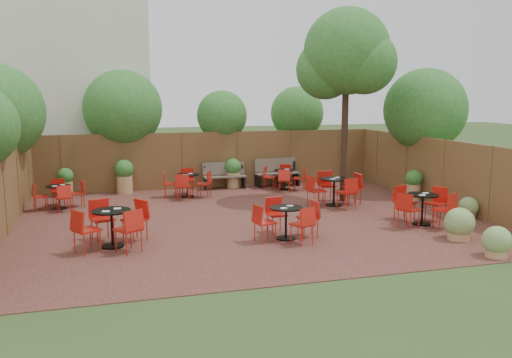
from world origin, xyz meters
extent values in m
plane|color=#354F23|center=(0.00, 0.00, 0.00)|extent=(80.00, 80.00, 0.00)
cube|color=#3B1C18|center=(0.00, 0.00, 0.01)|extent=(12.00, 10.00, 0.02)
cube|color=brown|center=(0.00, 5.00, 1.00)|extent=(12.00, 0.08, 2.00)
cube|color=brown|center=(-6.00, 0.00, 1.00)|extent=(0.08, 10.00, 2.00)
cube|color=brown|center=(6.00, 0.00, 1.00)|extent=(0.08, 10.00, 2.00)
cube|color=silver|center=(-4.50, 8.00, 4.00)|extent=(5.00, 4.00, 8.00)
sphere|color=#2A6A22|center=(-3.00, 5.70, 2.82)|extent=(2.72, 2.72, 2.72)
sphere|color=#2A6A22|center=(0.50, 5.60, 2.55)|extent=(1.83, 1.83, 1.83)
sphere|color=#2A6A22|center=(3.50, 5.80, 2.61)|extent=(2.03, 2.03, 2.03)
sphere|color=#2A6A22|center=(6.60, 2.00, 2.82)|extent=(2.72, 2.72, 2.72)
cylinder|color=black|center=(3.46, 1.48, 2.43)|extent=(0.26, 0.26, 4.82)
sphere|color=#2A6A22|center=(3.46, 1.48, 4.59)|extent=(2.60, 2.60, 2.60)
sphere|color=#2A6A22|center=(2.96, 1.88, 4.06)|extent=(1.82, 1.82, 1.82)
sphere|color=#2A6A22|center=(3.86, 1.08, 4.26)|extent=(1.90, 1.90, 1.90)
cube|color=brown|center=(0.36, 4.55, 0.45)|extent=(1.50, 0.46, 0.05)
cube|color=brown|center=(0.36, 4.75, 0.72)|extent=(1.50, 0.12, 0.45)
cube|color=black|center=(-0.32, 4.55, 0.22)|extent=(0.06, 0.45, 0.40)
cube|color=black|center=(1.04, 4.55, 0.22)|extent=(0.06, 0.45, 0.40)
cube|color=brown|center=(2.30, 4.55, 0.48)|extent=(1.66, 0.66, 0.05)
cube|color=brown|center=(2.30, 4.77, 0.78)|extent=(1.62, 0.30, 0.49)
cube|color=black|center=(1.56, 4.55, 0.24)|extent=(0.12, 0.49, 0.43)
cube|color=black|center=(3.03, 4.55, 0.24)|extent=(0.12, 0.49, 0.43)
cylinder|color=black|center=(2.89, 0.90, 0.04)|extent=(0.49, 0.49, 0.03)
cylinder|color=black|center=(2.89, 0.90, 0.43)|extent=(0.06, 0.06, 0.77)
cylinder|color=black|center=(2.89, 0.90, 0.83)|extent=(0.84, 0.84, 0.03)
cube|color=white|center=(3.02, 0.99, 0.85)|extent=(0.17, 0.13, 0.02)
cube|color=white|center=(2.78, 0.77, 0.85)|extent=(0.17, 0.13, 0.02)
cylinder|color=black|center=(0.30, -2.19, 0.04)|extent=(0.44, 0.44, 0.03)
cylinder|color=black|center=(0.30, -2.19, 0.39)|extent=(0.05, 0.05, 0.70)
cylinder|color=black|center=(0.30, -2.19, 0.76)|extent=(0.77, 0.77, 0.03)
cube|color=white|center=(0.42, -2.11, 0.78)|extent=(0.16, 0.13, 0.02)
cube|color=white|center=(0.20, -2.31, 0.78)|extent=(0.16, 0.13, 0.02)
cylinder|color=black|center=(-3.56, -1.75, 0.04)|extent=(0.49, 0.49, 0.03)
cylinder|color=black|center=(-3.56, -1.75, 0.43)|extent=(0.06, 0.06, 0.77)
cylinder|color=black|center=(-3.56, -1.75, 0.83)|extent=(0.84, 0.84, 0.03)
cube|color=white|center=(-3.43, -1.66, 0.85)|extent=(0.19, 0.16, 0.02)
cube|color=white|center=(-3.67, -1.89, 0.85)|extent=(0.19, 0.16, 0.02)
cylinder|color=black|center=(-5.00, 2.67, 0.03)|extent=(0.40, 0.40, 0.03)
cylinder|color=black|center=(-5.00, 2.67, 0.36)|extent=(0.05, 0.05, 0.64)
cylinder|color=black|center=(-5.00, 2.67, 0.69)|extent=(0.70, 0.70, 0.03)
cube|color=white|center=(-4.89, 2.75, 0.71)|extent=(0.15, 0.12, 0.01)
cube|color=white|center=(-5.09, 2.56, 0.71)|extent=(0.15, 0.12, 0.01)
cylinder|color=black|center=(-1.14, 3.42, 0.03)|extent=(0.44, 0.44, 0.03)
cylinder|color=black|center=(-1.14, 3.42, 0.39)|extent=(0.05, 0.05, 0.70)
cylinder|color=black|center=(-1.14, 3.42, 0.75)|extent=(0.76, 0.76, 0.03)
cube|color=white|center=(-1.02, 3.50, 0.77)|extent=(0.16, 0.13, 0.01)
cube|color=white|center=(-1.24, 3.30, 0.77)|extent=(0.16, 0.13, 0.01)
cylinder|color=black|center=(2.32, 3.80, 0.03)|extent=(0.41, 0.41, 0.03)
cylinder|color=black|center=(2.32, 3.80, 0.37)|extent=(0.05, 0.05, 0.66)
cylinder|color=black|center=(2.32, 3.80, 0.71)|extent=(0.72, 0.72, 0.03)
cube|color=white|center=(2.44, 3.88, 0.73)|extent=(0.16, 0.14, 0.01)
cube|color=white|center=(2.23, 3.69, 0.73)|extent=(0.16, 0.14, 0.01)
cylinder|color=black|center=(4.10, -1.86, 0.04)|extent=(0.47, 0.47, 0.03)
cylinder|color=black|center=(4.10, -1.86, 0.41)|extent=(0.05, 0.05, 0.74)
cylinder|color=black|center=(4.10, -1.86, 0.79)|extent=(0.81, 0.81, 0.03)
cube|color=white|center=(4.22, -1.78, 0.82)|extent=(0.18, 0.15, 0.02)
cube|color=white|center=(3.99, -1.99, 0.82)|extent=(0.18, 0.15, 0.02)
cylinder|color=tan|center=(-3.07, 4.60, 0.32)|extent=(0.52, 0.52, 0.59)
sphere|color=#2A6A22|center=(-3.07, 4.60, 0.85)|extent=(0.62, 0.62, 0.62)
cylinder|color=tan|center=(0.69, 4.70, 0.29)|extent=(0.47, 0.47, 0.54)
sphere|color=#2A6A22|center=(0.69, 4.70, 0.78)|extent=(0.57, 0.57, 0.57)
cylinder|color=tan|center=(-4.94, 4.59, 0.26)|extent=(0.43, 0.43, 0.49)
sphere|color=#2A6A22|center=(-4.94, 4.59, 0.70)|extent=(0.51, 0.51, 0.51)
cylinder|color=tan|center=(5.65, 1.00, 0.27)|extent=(0.43, 0.43, 0.50)
sphere|color=#2A6A22|center=(5.65, 1.00, 0.71)|extent=(0.52, 0.52, 0.52)
cylinder|color=tan|center=(4.12, -3.32, 0.13)|extent=(0.50, 0.50, 0.23)
sphere|color=#70934C|center=(4.12, -3.32, 0.42)|extent=(0.68, 0.68, 0.68)
cylinder|color=tan|center=(4.02, -4.65, 0.12)|extent=(0.43, 0.43, 0.20)
sphere|color=#70934C|center=(4.02, -4.65, 0.37)|extent=(0.59, 0.59, 0.59)
cylinder|color=tan|center=(5.70, -1.59, 0.11)|extent=(0.39, 0.39, 0.18)
sphere|color=#70934C|center=(5.70, -1.59, 0.33)|extent=(0.53, 0.53, 0.53)
camera|label=1|loc=(-3.58, -13.31, 3.33)|focal=36.85mm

